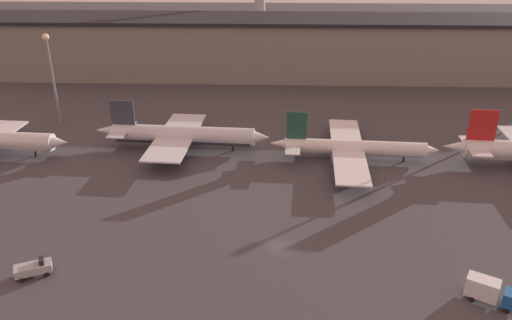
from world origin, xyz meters
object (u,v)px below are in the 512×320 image
at_px(airplane_2, 352,148).
at_px(service_vehicle_1, 34,268).
at_px(airplane_1, 181,135).
at_px(service_vehicle_0, 490,291).

height_order(airplane_2, service_vehicle_1, airplane_2).
bearing_deg(airplane_2, service_vehicle_1, -137.48).
bearing_deg(airplane_1, service_vehicle_0, -41.12).
relative_size(airplane_1, service_vehicle_1, 7.18).
relative_size(airplane_2, service_vehicle_0, 5.20).
distance_m(airplane_1, airplane_2, 40.96).
distance_m(airplane_1, service_vehicle_0, 75.65).
bearing_deg(airplane_2, airplane_1, 177.04).
bearing_deg(airplane_2, service_vehicle_0, -71.34).
xyz_separation_m(airplane_2, service_vehicle_0, (13.09, -48.54, -0.95)).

